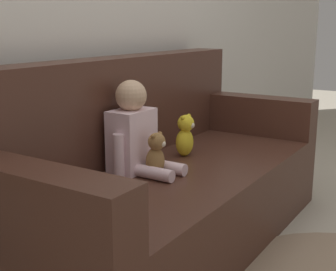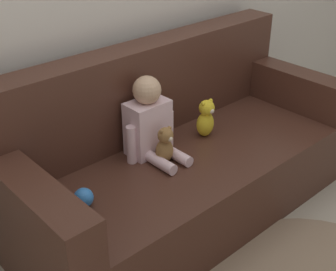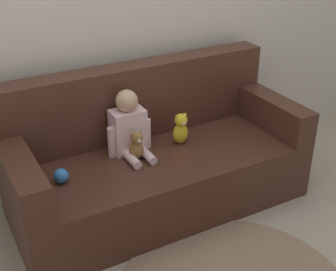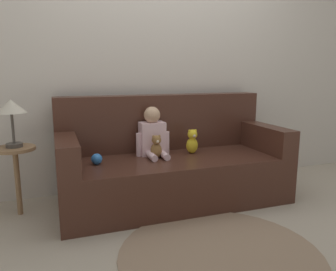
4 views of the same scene
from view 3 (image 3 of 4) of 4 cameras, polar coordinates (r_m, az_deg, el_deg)
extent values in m
plane|color=#B7AD99|center=(3.21, -1.04, -8.28)|extent=(12.00, 12.00, 0.00)
cube|color=#47281E|center=(3.10, -1.07, -5.32)|extent=(1.90, 0.81, 0.39)
cube|color=#47281E|center=(3.14, -3.85, 4.34)|extent=(1.90, 0.18, 0.50)
cube|color=#47281E|center=(2.70, -17.68, -4.37)|extent=(0.16, 0.81, 0.23)
cube|color=#47281E|center=(3.39, 11.98, 3.10)|extent=(0.16, 0.81, 0.23)
cube|color=silver|center=(2.97, -4.89, 0.61)|extent=(0.21, 0.14, 0.28)
sphere|color=tan|center=(2.89, -5.05, 4.23)|extent=(0.14, 0.14, 0.14)
cylinder|color=silver|center=(2.88, -4.45, -2.89)|extent=(0.06, 0.18, 0.06)
cylinder|color=silver|center=(2.92, -2.56, -2.38)|extent=(0.06, 0.18, 0.06)
cylinder|color=silver|center=(2.93, -6.87, -0.82)|extent=(0.05, 0.05, 0.20)
cylinder|color=silver|center=(3.02, -2.58, 0.25)|extent=(0.05, 0.05, 0.20)
ellipsoid|color=olive|center=(2.90, -3.83, -1.82)|extent=(0.09, 0.08, 0.13)
sphere|color=olive|center=(2.85, -3.84, -0.26)|extent=(0.08, 0.08, 0.08)
sphere|color=olive|center=(2.83, -4.33, 0.15)|extent=(0.02, 0.02, 0.02)
sphere|color=olive|center=(2.85, -3.40, 0.38)|extent=(0.02, 0.02, 0.02)
sphere|color=beige|center=(2.83, -3.57, -0.63)|extent=(0.03, 0.03, 0.03)
ellipsoid|color=yellow|center=(3.08, 1.52, 0.26)|extent=(0.10, 0.09, 0.14)
sphere|color=yellow|center=(3.03, 1.60, 1.89)|extent=(0.09, 0.09, 0.09)
sphere|color=yellow|center=(3.01, 1.16, 2.33)|extent=(0.02, 0.02, 0.02)
sphere|color=yellow|center=(3.03, 2.06, 2.54)|extent=(0.02, 0.02, 0.02)
sphere|color=beige|center=(3.01, 1.93, 1.54)|extent=(0.03, 0.03, 0.03)
sphere|color=#337FDB|center=(2.75, -12.89, -4.82)|extent=(0.09, 0.09, 0.09)
camera|label=1|loc=(1.57, -45.79, -14.26)|focal=50.00mm
camera|label=2|loc=(0.91, -44.51, 4.57)|focal=50.00mm
camera|label=4|loc=(0.85, 47.58, -57.53)|focal=35.00mm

